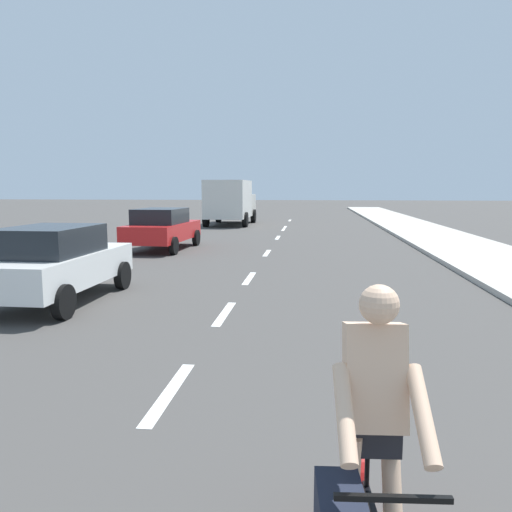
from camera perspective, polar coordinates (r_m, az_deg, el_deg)
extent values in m
plane|color=#423F3D|center=(17.00, 0.93, -0.14)|extent=(160.00, 160.00, 0.00)
cube|color=#B2ADA3|center=(19.76, 23.43, 0.54)|extent=(3.60, 80.00, 0.14)
cube|color=white|center=(6.06, -9.81, -15.00)|extent=(0.16, 1.80, 0.01)
cube|color=white|center=(9.45, -3.61, -6.55)|extent=(0.16, 1.80, 0.01)
cube|color=white|center=(13.03, -0.78, -2.55)|extent=(0.16, 1.80, 0.01)
cube|color=white|center=(18.07, 1.26, 0.35)|extent=(0.16, 1.80, 0.01)
cube|color=white|center=(23.68, 2.49, 2.11)|extent=(0.16, 1.80, 0.01)
cube|color=white|center=(28.36, 3.15, 3.04)|extent=(0.16, 1.80, 0.01)
cube|color=white|center=(29.94, 3.32, 3.29)|extent=(0.16, 1.80, 0.01)
cube|color=white|center=(36.33, 3.87, 4.07)|extent=(0.16, 1.80, 0.01)
cylinder|color=red|center=(3.81, 11.50, -24.22)|extent=(0.09, 0.66, 0.66)
cube|color=black|center=(3.28, 13.17, -26.36)|extent=(0.10, 0.95, 0.04)
cylinder|color=black|center=(3.33, 12.60, -20.93)|extent=(0.03, 0.03, 0.48)
cube|color=black|center=(2.71, 15.33, -25.08)|extent=(0.56, 0.07, 0.03)
cube|color=beige|center=(2.99, 13.35, -13.18)|extent=(0.36, 0.34, 0.63)
sphere|color=beige|center=(2.81, 13.85, -5.39)|extent=(0.22, 0.22, 0.22)
cube|color=black|center=(3.17, 12.97, -18.42)|extent=(0.33, 0.24, 0.28)
cylinder|color=beige|center=(3.30, 15.20, -23.70)|extent=(0.13, 0.32, 0.62)
cylinder|color=beige|center=(3.26, 10.69, -23.98)|extent=(0.12, 0.21, 0.63)
cylinder|color=beige|center=(2.84, 18.46, -16.74)|extent=(0.12, 0.49, 0.41)
cylinder|color=beige|center=(2.76, 10.07, -17.18)|extent=(0.12, 0.49, 0.41)
cube|color=white|center=(11.12, -21.74, -1.31)|extent=(1.74, 4.07, 0.64)
cube|color=black|center=(10.87, -22.41, 1.65)|extent=(1.52, 2.12, 0.56)
cylinder|color=black|center=(12.78, -22.06, -1.89)|extent=(0.19, 0.64, 0.64)
cylinder|color=black|center=(12.05, -14.95, -2.14)|extent=(0.19, 0.64, 0.64)
cylinder|color=black|center=(9.59, -21.08, -4.90)|extent=(0.19, 0.64, 0.64)
cube|color=red|center=(19.43, -10.55, 2.77)|extent=(1.98, 4.35, 0.64)
cube|color=black|center=(19.18, -10.81, 4.50)|extent=(1.67, 2.29, 0.56)
cylinder|color=black|center=(21.13, -11.52, 2.13)|extent=(0.21, 0.65, 0.64)
cylinder|color=black|center=(20.57, -6.82, 2.09)|extent=(0.21, 0.65, 0.64)
cylinder|color=black|center=(18.44, -14.66, 1.24)|extent=(0.21, 0.65, 0.64)
cylinder|color=black|center=(17.80, -9.35, 1.16)|extent=(0.21, 0.65, 0.64)
cube|color=beige|center=(34.14, -2.28, 5.86)|extent=(2.42, 2.36, 1.40)
cube|color=silver|center=(31.18, -3.17, 6.50)|extent=(2.44, 4.18, 2.30)
cylinder|color=black|center=(34.26, -4.29, 4.59)|extent=(0.29, 0.90, 0.90)
cylinder|color=black|center=(33.88, -0.30, 4.58)|extent=(0.29, 0.90, 0.90)
cylinder|color=black|center=(30.45, -5.73, 4.18)|extent=(0.29, 0.90, 0.90)
cylinder|color=black|center=(30.02, -1.24, 4.16)|extent=(0.29, 0.90, 0.90)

